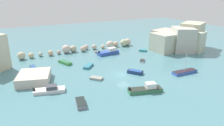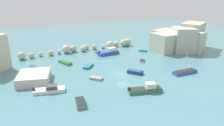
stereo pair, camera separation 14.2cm
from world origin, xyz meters
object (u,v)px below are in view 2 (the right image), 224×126
(moored_boat_4, at_px, (185,72))
(moored_boat_8, at_px, (88,66))
(channel_buoy, at_px, (96,52))
(moored_boat_10, at_px, (146,89))
(moored_boat_7, at_px, (135,72))
(moored_boat_0, at_px, (65,62))
(moored_boat_2, at_px, (143,50))
(moored_boat_3, at_px, (50,90))
(moored_boat_9, at_px, (33,67))
(moored_boat_1, at_px, (109,52))
(moored_boat_5, at_px, (142,61))
(moored_boat_11, at_px, (80,103))
(moored_boat_6, at_px, (96,78))

(moored_boat_4, distance_m, moored_boat_8, 22.32)
(channel_buoy, bearing_deg, moored_boat_10, -93.44)
(moored_boat_10, bearing_deg, moored_boat_7, 85.69)
(moored_boat_0, distance_m, moored_boat_10, 23.82)
(moored_boat_4, bearing_deg, moored_boat_2, 85.43)
(moored_boat_3, bearing_deg, moored_boat_9, 108.63)
(moored_boat_0, distance_m, moored_boat_1, 13.79)
(moored_boat_5, distance_m, moored_boat_7, 8.63)
(moored_boat_4, height_order, moored_boat_8, moored_boat_4)
(moored_boat_1, height_order, moored_boat_4, moored_boat_4)
(moored_boat_2, xyz_separation_m, moored_boat_7, (-12.19, -14.11, 0.13))
(moored_boat_8, bearing_deg, moored_boat_3, 171.64)
(channel_buoy, bearing_deg, moored_boat_11, -117.73)
(moored_boat_0, height_order, moored_boat_3, moored_boat_3)
(moored_boat_3, bearing_deg, moored_boat_0, 79.01)
(moored_boat_1, bearing_deg, moored_boat_6, -130.48)
(moored_boat_9, relative_size, moored_boat_10, 0.42)
(moored_boat_0, xyz_separation_m, moored_boat_1, (13.58, 2.32, 0.35))
(moored_boat_3, relative_size, moored_boat_4, 0.97)
(moored_boat_1, xyz_separation_m, moored_boat_3, (-20.17, -16.47, -0.21))
(channel_buoy, distance_m, moored_boat_9, 19.09)
(moored_boat_3, height_order, moored_boat_5, moored_boat_3)
(moored_boat_1, xyz_separation_m, moored_boat_10, (-4.56, -24.37, -0.12))
(moored_boat_2, distance_m, moored_boat_6, 24.82)
(moored_boat_10, bearing_deg, moored_boat_5, 73.04)
(moored_boat_1, bearing_deg, moored_boat_11, -131.38)
(moored_boat_1, height_order, moored_boat_3, moored_boat_1)
(moored_boat_1, distance_m, moored_boat_11, 28.62)
(moored_boat_7, bearing_deg, moored_boat_4, -153.34)
(moored_boat_2, bearing_deg, moored_boat_0, 50.90)
(moored_boat_0, height_order, moored_boat_7, moored_boat_7)
(moored_boat_2, height_order, moored_boat_4, moored_boat_4)
(moored_boat_5, height_order, moored_boat_7, moored_boat_7)
(moored_boat_6, bearing_deg, moored_boat_1, 104.20)
(moored_boat_1, relative_size, moored_boat_6, 2.29)
(moored_boat_7, distance_m, moored_boat_9, 24.23)
(moored_boat_1, relative_size, moored_boat_11, 1.92)
(moored_boat_4, height_order, moored_boat_5, moored_boat_4)
(moored_boat_0, bearing_deg, moored_boat_5, -133.10)
(moored_boat_10, bearing_deg, channel_buoy, 102.58)
(moored_boat_4, bearing_deg, moored_boat_5, 110.93)
(moored_boat_2, xyz_separation_m, moored_boat_11, (-27.35, -21.29, 0.09))
(moored_boat_9, distance_m, moored_boat_11, 21.61)
(moored_boat_0, relative_size, moored_boat_2, 1.72)
(channel_buoy, bearing_deg, moored_boat_0, -154.17)
(moored_boat_1, relative_size, moored_boat_5, 2.68)
(moored_boat_6, height_order, moored_boat_10, moored_boat_10)
(moored_boat_2, xyz_separation_m, moored_boat_3, (-30.88, -14.48, 0.21))
(moored_boat_1, xyz_separation_m, moored_boat_8, (-9.28, -7.46, -0.40))
(moored_boat_3, relative_size, moored_boat_6, 2.04)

